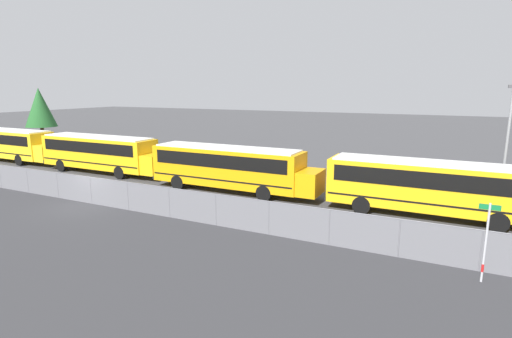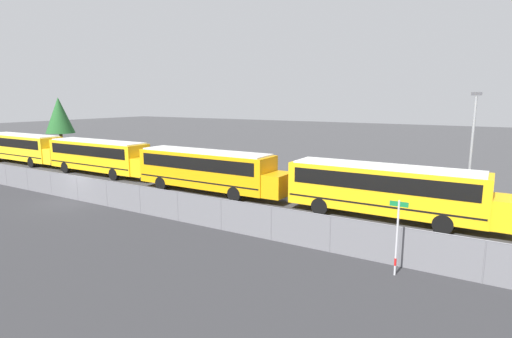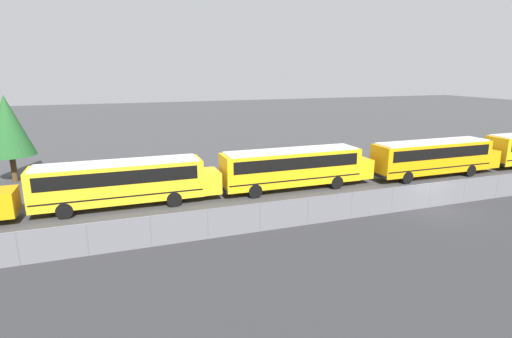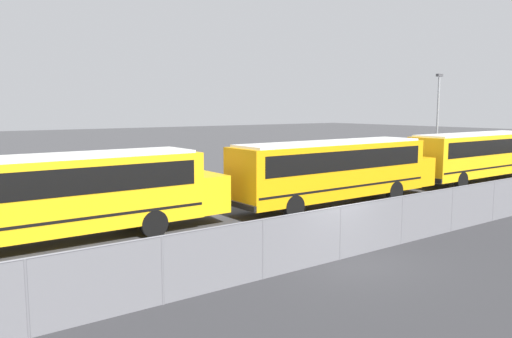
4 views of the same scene
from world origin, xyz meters
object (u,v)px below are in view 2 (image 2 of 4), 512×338
(school_bus_4, at_px, (208,168))
(tree_1, at_px, (59,115))
(street_sign, at_px, (397,236))
(school_bus_5, at_px, (387,188))
(light_pole, at_px, (472,145))
(school_bus_2, at_px, (24,146))
(school_bus_3, at_px, (100,155))

(school_bus_4, bearing_deg, tree_1, 162.84)
(school_bus_4, height_order, street_sign, school_bus_4)
(tree_1, bearing_deg, school_bus_5, -12.51)
(light_pole, bearing_deg, school_bus_2, -173.32)
(school_bus_4, bearing_deg, school_bus_2, 178.35)
(school_bus_5, height_order, street_sign, school_bus_5)
(school_bus_3, height_order, school_bus_4, same)
(school_bus_2, height_order, light_pole, light_pole)
(street_sign, bearing_deg, school_bus_2, 168.73)
(street_sign, bearing_deg, school_bus_4, 153.94)
(school_bus_5, relative_size, street_sign, 4.04)
(school_bus_4, height_order, tree_1, tree_1)
(school_bus_4, xyz_separation_m, school_bus_5, (12.84, 0.08, 0.00))
(school_bus_3, xyz_separation_m, school_bus_4, (12.88, -0.66, 0.00))
(school_bus_3, xyz_separation_m, street_sign, (27.81, -7.96, -0.26))
(school_bus_2, bearing_deg, street_sign, -11.27)
(light_pole, relative_size, tree_1, 1.02)
(school_bus_2, relative_size, tree_1, 1.73)
(school_bus_3, height_order, light_pole, light_pole)
(school_bus_3, relative_size, school_bus_4, 1.00)
(school_bus_4, xyz_separation_m, street_sign, (14.94, -7.30, -0.26))
(school_bus_5, distance_m, street_sign, 7.68)
(tree_1, bearing_deg, school_bus_4, -17.16)
(school_bus_2, height_order, school_bus_4, same)
(school_bus_2, distance_m, school_bus_4, 25.38)
(school_bus_5, bearing_deg, school_bus_4, -179.65)
(light_pole, bearing_deg, school_bus_3, -170.39)
(school_bus_4, distance_m, school_bus_5, 12.84)
(school_bus_3, distance_m, light_pole, 29.98)
(light_pole, xyz_separation_m, tree_1, (-50.31, 4.76, 0.63))
(school_bus_3, xyz_separation_m, light_pole, (29.48, 4.99, 2.14))
(street_sign, bearing_deg, school_bus_3, 164.03)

